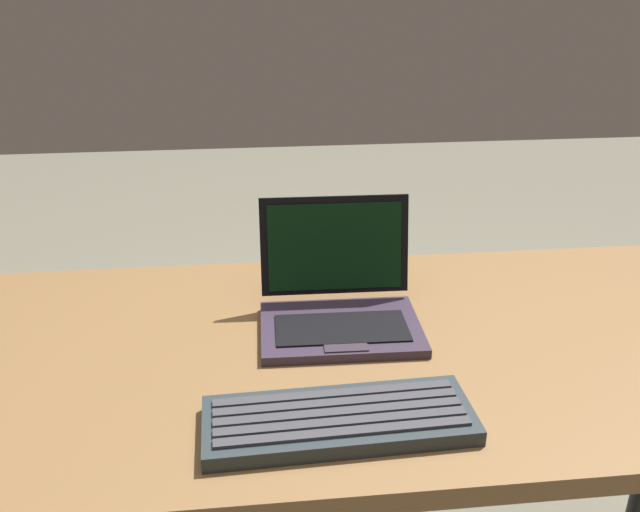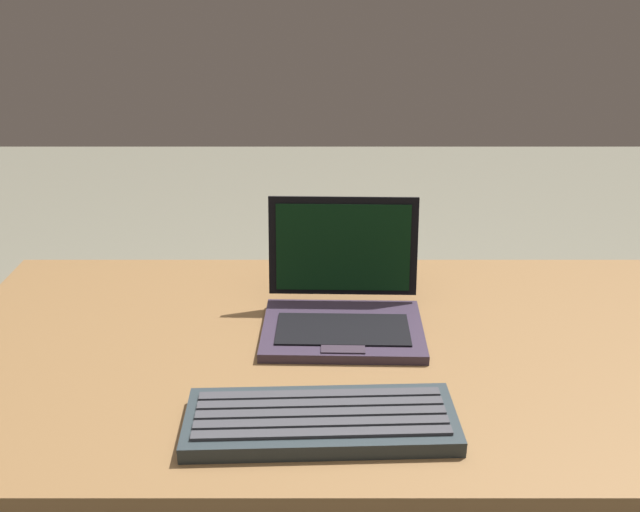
% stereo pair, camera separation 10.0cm
% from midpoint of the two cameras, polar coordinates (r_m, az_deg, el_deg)
% --- Properties ---
extents(desk, '(1.45, 0.65, 0.73)m').
position_cam_midpoint_polar(desk, '(1.12, 9.64, -10.73)').
color(desk, brown).
rests_on(desk, ground).
extents(laptop_front, '(0.26, 0.22, 0.19)m').
position_cam_midpoint_polar(laptop_front, '(1.11, 4.53, -4.05)').
color(laptop_front, '#322738').
rests_on(laptop_front, desk).
extents(external_keyboard, '(0.35, 0.14, 0.03)m').
position_cam_midpoint_polar(external_keyboard, '(0.89, 3.40, -13.64)').
color(external_keyboard, '#263034').
rests_on(external_keyboard, desk).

